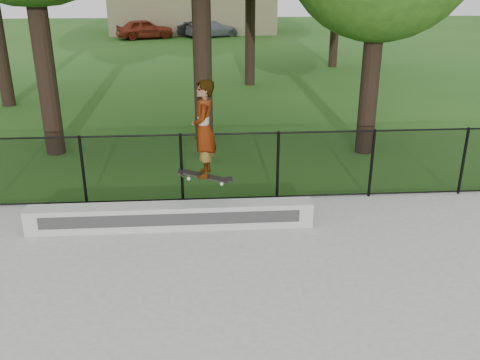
{
  "coord_description": "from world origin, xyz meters",
  "views": [
    {
      "loc": [
        -1.54,
        -4.47,
        4.69
      ],
      "look_at": [
        -0.91,
        4.2,
        1.2
      ],
      "focal_mm": 40.0,
      "sensor_mm": 36.0,
      "label": 1
    }
  ],
  "objects_px": {
    "grind_ledge": "(171,216)",
    "car_b": "(198,28)",
    "skater_airborne": "(204,131)",
    "car_c": "(212,29)",
    "car_a": "(145,29)"
  },
  "relations": [
    {
      "from": "car_a",
      "to": "grind_ledge",
      "type": "bearing_deg",
      "value": 167.97
    },
    {
      "from": "car_c",
      "to": "grind_ledge",
      "type": "bearing_deg",
      "value": 152.83
    },
    {
      "from": "grind_ledge",
      "to": "skater_airborne",
      "type": "xyz_separation_m",
      "value": [
        0.66,
        -0.0,
        1.67
      ]
    },
    {
      "from": "car_c",
      "to": "skater_airborne",
      "type": "height_order",
      "value": "skater_airborne"
    },
    {
      "from": "skater_airborne",
      "to": "car_c",
      "type": "bearing_deg",
      "value": 88.4
    },
    {
      "from": "car_c",
      "to": "skater_airborne",
      "type": "relative_size",
      "value": 1.8
    },
    {
      "from": "grind_ledge",
      "to": "skater_airborne",
      "type": "relative_size",
      "value": 2.75
    },
    {
      "from": "grind_ledge",
      "to": "car_b",
      "type": "distance_m",
      "value": 30.47
    },
    {
      "from": "grind_ledge",
      "to": "skater_airborne",
      "type": "height_order",
      "value": "skater_airborne"
    },
    {
      "from": "car_a",
      "to": "car_c",
      "type": "bearing_deg",
      "value": -98.86
    },
    {
      "from": "grind_ledge",
      "to": "car_a",
      "type": "xyz_separation_m",
      "value": [
        -3.15,
        29.06,
        0.36
      ]
    },
    {
      "from": "car_a",
      "to": "skater_airborne",
      "type": "distance_m",
      "value": 29.33
    },
    {
      "from": "skater_airborne",
      "to": "car_b",
      "type": "bearing_deg",
      "value": 90.26
    },
    {
      "from": "car_a",
      "to": "skater_airborne",
      "type": "xyz_separation_m",
      "value": [
        3.81,
        -29.06,
        1.31
      ]
    },
    {
      "from": "car_c",
      "to": "skater_airborne",
      "type": "xyz_separation_m",
      "value": [
        -0.83,
        -29.82,
        1.41
      ]
    }
  ]
}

